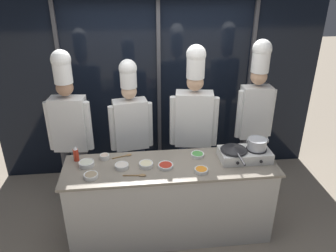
% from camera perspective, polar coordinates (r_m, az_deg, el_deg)
% --- Properties ---
extents(ground_plane, '(24.00, 24.00, 0.00)m').
position_cam_1_polar(ground_plane, '(4.16, 0.40, -17.78)').
color(ground_plane, gray).
extents(window_wall_back, '(4.67, 0.09, 2.70)m').
position_cam_1_polar(window_wall_back, '(4.72, -1.63, 6.97)').
color(window_wall_back, black).
rests_on(window_wall_back, ground_plane).
extents(demo_counter, '(2.32, 0.66, 0.94)m').
position_cam_1_polar(demo_counter, '(3.85, 0.42, -12.68)').
color(demo_counter, beige).
rests_on(demo_counter, ground_plane).
extents(portable_stove, '(0.56, 0.32, 0.13)m').
position_cam_1_polar(portable_stove, '(3.75, 13.20, -4.82)').
color(portable_stove, silver).
rests_on(portable_stove, demo_counter).
extents(frying_pan, '(0.30, 0.52, 0.04)m').
position_cam_1_polar(frying_pan, '(3.67, 11.45, -3.87)').
color(frying_pan, '#232326').
rests_on(frying_pan, portable_stove).
extents(stock_pot, '(0.24, 0.21, 0.12)m').
position_cam_1_polar(stock_pot, '(3.73, 15.26, -2.98)').
color(stock_pot, '#B7BABF').
rests_on(stock_pot, portable_stove).
extents(squeeze_bottle_chili, '(0.06, 0.06, 0.18)m').
position_cam_1_polar(squeeze_bottle_chili, '(3.75, -15.75, -4.68)').
color(squeeze_bottle_chili, red).
rests_on(squeeze_bottle_chili, demo_counter).
extents(prep_bowl_chili_flakes, '(0.17, 0.17, 0.04)m').
position_cam_1_polar(prep_bowl_chili_flakes, '(3.53, -0.42, -6.90)').
color(prep_bowl_chili_flakes, white).
rests_on(prep_bowl_chili_flakes, demo_counter).
extents(prep_bowl_chicken, '(0.11, 0.11, 0.05)m').
position_cam_1_polar(prep_bowl_chicken, '(3.74, -10.97, -5.22)').
color(prep_bowl_chicken, white).
rests_on(prep_bowl_chicken, demo_counter).
extents(prep_bowl_carrots, '(0.15, 0.15, 0.04)m').
position_cam_1_polar(prep_bowl_carrots, '(3.47, 5.80, -7.63)').
color(prep_bowl_carrots, white).
rests_on(prep_bowl_carrots, demo_counter).
extents(prep_bowl_bean_sprouts, '(0.17, 0.17, 0.05)m').
position_cam_1_polar(prep_bowl_bean_sprouts, '(3.66, -14.01, -6.33)').
color(prep_bowl_bean_sprouts, white).
rests_on(prep_bowl_bean_sprouts, demo_counter).
extents(prep_bowl_scallions, '(0.15, 0.15, 0.04)m').
position_cam_1_polar(prep_bowl_scallions, '(3.74, 5.16, -4.96)').
color(prep_bowl_scallions, white).
rests_on(prep_bowl_scallions, demo_counter).
extents(prep_bowl_mushrooms, '(0.15, 0.15, 0.04)m').
position_cam_1_polar(prep_bowl_mushrooms, '(3.46, -13.28, -8.38)').
color(prep_bowl_mushrooms, white).
rests_on(prep_bowl_mushrooms, demo_counter).
extents(prep_bowl_noodles, '(0.15, 0.15, 0.05)m').
position_cam_1_polar(prep_bowl_noodles, '(3.55, -3.84, -6.69)').
color(prep_bowl_noodles, white).
rests_on(prep_bowl_noodles, demo_counter).
extents(prep_bowl_onion, '(0.15, 0.15, 0.04)m').
position_cam_1_polar(prep_bowl_onion, '(3.55, -8.07, -6.87)').
color(prep_bowl_onion, white).
rests_on(prep_bowl_onion, demo_counter).
extents(serving_spoon_slotted, '(0.23, 0.10, 0.02)m').
position_cam_1_polar(serving_spoon_slotted, '(3.77, -7.36, -5.12)').
color(serving_spoon_slotted, olive).
rests_on(serving_spoon_slotted, demo_counter).
extents(serving_spoon_solid, '(0.24, 0.06, 0.02)m').
position_cam_1_polar(serving_spoon_solid, '(3.41, -5.03, -8.54)').
color(serving_spoon_solid, olive).
rests_on(serving_spoon_solid, demo_counter).
extents(chef_head, '(0.54, 0.26, 2.07)m').
position_cam_1_polar(chef_head, '(4.11, -16.82, 0.96)').
color(chef_head, '#4C4C51').
rests_on(chef_head, ground_plane).
extents(chef_sous, '(0.54, 0.27, 1.93)m').
position_cam_1_polar(chef_sous, '(4.12, -6.51, 0.54)').
color(chef_sous, '#2D3856').
rests_on(chef_sous, ground_plane).
extents(chef_line, '(0.59, 0.31, 2.10)m').
position_cam_1_polar(chef_line, '(4.04, 4.53, 1.59)').
color(chef_line, '#2D3856').
rests_on(chef_line, ground_plane).
extents(chef_pastry, '(0.49, 0.23, 2.13)m').
position_cam_1_polar(chef_pastry, '(4.31, 14.97, 3.51)').
color(chef_pastry, '#4C4C51').
rests_on(chef_pastry, ground_plane).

